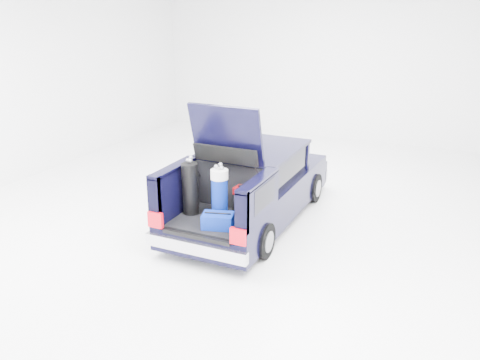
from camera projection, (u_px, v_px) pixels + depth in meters
The scene contains 6 objects.
ground at pixel (251, 220), 9.98m from camera, with size 14.00×14.00×0.00m, color white.
car at pixel (253, 186), 9.85m from camera, with size 1.87×4.65×2.47m.
red_suitcase at pixel (244, 203), 8.51m from camera, with size 0.36×0.25×0.56m.
black_golf_bag at pixel (190, 188), 8.61m from camera, with size 0.29×0.31×1.01m.
blue_golf_bag at pixel (220, 194), 8.40m from camera, with size 0.34×0.34×0.98m.
blue_duffel at pixel (218, 221), 8.16m from camera, with size 0.57×0.45×0.26m.
Camera 1 is at (3.67, -8.40, 4.03)m, focal length 38.00 mm.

